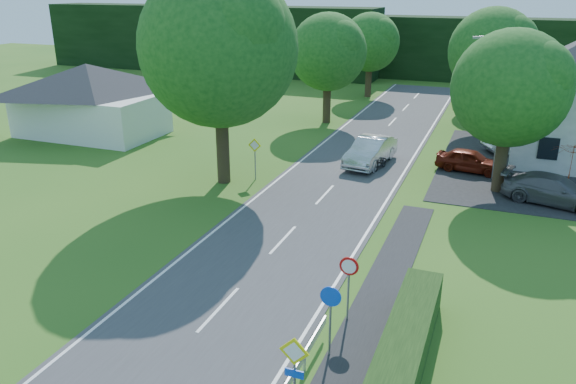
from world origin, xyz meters
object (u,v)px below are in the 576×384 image
at_px(streetlight, 500,102).
at_px(parasol, 571,163).
at_px(moving_car, 370,151).
at_px(parked_car_silver_a, 523,140).
at_px(motorcycle, 381,162).
at_px(parked_car_red, 470,160).
at_px(parked_car_grey, 554,190).

xyz_separation_m(streetlight, parasol, (4.18, 1.24, -3.38)).
xyz_separation_m(streetlight, moving_car, (-7.09, 0.09, -3.58)).
bearing_deg(parked_car_silver_a, motorcycle, 103.77).
height_order(streetlight, parked_car_red, streetlight).
xyz_separation_m(moving_car, parked_car_silver_a, (8.75, 6.36, -0.01)).
xyz_separation_m(moving_car, parked_car_grey, (10.24, -3.07, -0.11)).
bearing_deg(parked_car_grey, parasol, -0.08).
distance_m(parked_car_silver_a, parked_car_grey, 9.55).
bearing_deg(streetlight, motorcycle, -173.69).
bearing_deg(parked_car_silver_a, parasol, 177.51).
height_order(parked_car_red, parked_car_grey, parked_car_grey).
bearing_deg(parked_car_grey, moving_car, 87.02).
distance_m(moving_car, motorcycle, 1.20).
bearing_deg(parasol, motorcycle, -169.53).
distance_m(streetlight, parked_car_grey, 5.69).
bearing_deg(parked_car_grey, streetlight, 60.27).
bearing_deg(streetlight, moving_car, 179.27).
bearing_deg(parked_car_grey, parked_car_red, 62.04).
bearing_deg(streetlight, parked_car_silver_a, 75.57).
relative_size(parked_car_silver_a, parked_car_grey, 1.00).
bearing_deg(streetlight, parked_car_red, 143.22).
xyz_separation_m(motorcycle, parasol, (10.44, 1.93, 0.58)).
relative_size(streetlight, motorcycle, 4.53).
bearing_deg(parked_car_silver_a, parked_car_red, 123.93).
relative_size(moving_car, parked_car_grey, 1.01).
xyz_separation_m(motorcycle, parked_car_silver_a, (7.92, 7.15, 0.37)).
bearing_deg(parked_car_silver_a, moving_car, 97.74).
distance_m(streetlight, parked_car_silver_a, 7.57).
bearing_deg(moving_car, parked_car_grey, -9.28).
relative_size(streetlight, moving_car, 1.57).
xyz_separation_m(parked_car_silver_a, parasol, (2.52, -5.22, 0.22)).
relative_size(streetlight, parked_car_silver_a, 1.58).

